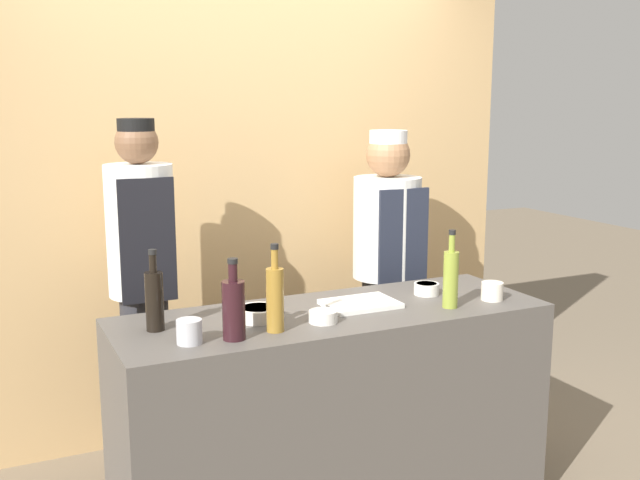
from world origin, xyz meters
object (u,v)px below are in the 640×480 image
at_px(sauce_bowl_white, 323,316).
at_px(cup_steel, 189,332).
at_px(sauce_bowl_orange, 258,313).
at_px(chef_left, 143,288).
at_px(cutting_board, 360,304).
at_px(bottle_vinegar, 275,297).
at_px(bottle_soy, 154,299).
at_px(sauce_bowl_red, 426,288).
at_px(cup_cream, 492,291).
at_px(bottle_oil, 451,277).
at_px(bottle_wine, 234,308).
at_px(chef_right, 386,272).

height_order(sauce_bowl_white, cup_steel, cup_steel).
bearing_deg(sauce_bowl_orange, chef_left, 116.31).
xyz_separation_m(cutting_board, bottle_vinegar, (-0.46, -0.17, 0.12)).
relative_size(bottle_soy, chef_left, 0.18).
bearing_deg(sauce_bowl_red, sauce_bowl_orange, -176.84).
bearing_deg(cup_cream, sauce_bowl_orange, 171.54).
height_order(sauce_bowl_red, bottle_oil, bottle_oil).
distance_m(bottle_oil, cup_steel, 1.13).
xyz_separation_m(bottle_vinegar, chef_left, (-0.33, 0.81, -0.12)).
bearing_deg(bottle_vinegar, sauce_bowl_white, 6.89).
height_order(bottle_wine, chef_left, chef_left).
distance_m(cutting_board, cup_steel, 0.81).
xyz_separation_m(bottle_wine, cup_cream, (1.20, 0.03, -0.08)).
distance_m(sauce_bowl_red, chef_left, 1.29).
distance_m(cutting_board, bottle_soy, 0.87).
bearing_deg(sauce_bowl_orange, bottle_soy, 173.94).
distance_m(bottle_soy, chef_left, 0.62).
xyz_separation_m(cutting_board, chef_left, (-0.78, 0.64, 0.00)).
height_order(cup_cream, chef_right, chef_right).
relative_size(bottle_wine, bottle_soy, 0.96).
xyz_separation_m(sauce_bowl_orange, chef_right, (0.97, 0.64, -0.07)).
distance_m(sauce_bowl_red, cup_steel, 1.17).
xyz_separation_m(bottle_soy, cup_cream, (1.44, -0.20, -0.08)).
distance_m(sauce_bowl_red, bottle_oil, 0.24).
bearing_deg(sauce_bowl_red, cutting_board, -173.75).
bearing_deg(sauce_bowl_red, chef_right, 76.70).
bearing_deg(bottle_wine, bottle_oil, 0.83).
relative_size(sauce_bowl_white, chef_right, 0.07).
height_order(sauce_bowl_white, bottle_oil, bottle_oil).
distance_m(sauce_bowl_red, bottle_wine, 1.02).
height_order(sauce_bowl_red, chef_left, chef_left).
xyz_separation_m(sauce_bowl_red, bottle_soy, (-1.23, -0.00, 0.09)).
relative_size(sauce_bowl_orange, chef_left, 0.10).
bearing_deg(cutting_board, chef_right, 51.92).
bearing_deg(bottle_wine, sauce_bowl_red, 13.24).
relative_size(bottle_wine, cup_steel, 3.26).
bearing_deg(chef_left, bottle_wine, -79.51).
height_order(sauce_bowl_orange, bottle_soy, bottle_soy).
bearing_deg(bottle_soy, cup_cream, -7.79).
height_order(bottle_vinegar, cup_cream, bottle_vinegar).
xyz_separation_m(sauce_bowl_red, cup_cream, (0.21, -0.20, 0.01)).
height_order(cutting_board, cup_steel, cup_steel).
bearing_deg(sauce_bowl_orange, bottle_vinegar, -87.39).
distance_m(bottle_wine, chef_right, 1.41).
bearing_deg(bottle_soy, chef_right, 23.77).
xyz_separation_m(sauce_bowl_orange, bottle_oil, (0.80, -0.17, 0.10)).
relative_size(sauce_bowl_white, bottle_oil, 0.34).
xyz_separation_m(sauce_bowl_white, bottle_soy, (-0.62, 0.18, 0.10)).
relative_size(bottle_wine, cup_cream, 3.18).
bearing_deg(bottle_oil, sauce_bowl_white, 176.48).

